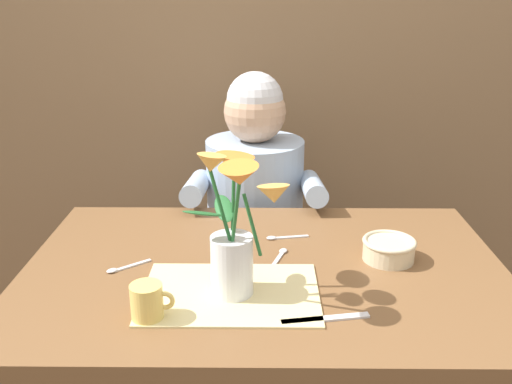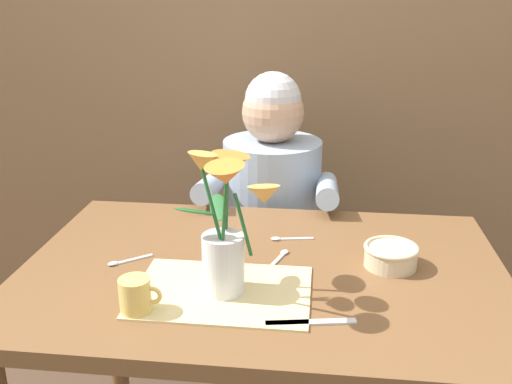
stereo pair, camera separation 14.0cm
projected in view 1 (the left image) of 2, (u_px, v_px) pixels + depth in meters
wood_panel_backdrop at (264, 26)px, 2.23m from camera, size 4.00×0.10×2.50m
dining_table at (265, 301)px, 1.45m from camera, size 1.20×0.80×0.74m
seated_person at (255, 232)px, 2.06m from camera, size 0.45×0.47×1.14m
striped_placemat at (231, 293)px, 1.29m from camera, size 0.40×0.28×0.00m
flower_vase at (235, 228)px, 1.24m from camera, size 0.24×0.27×0.34m
ceramic_bowl at (389, 249)px, 1.45m from camera, size 0.14×0.14×0.06m
dinner_knife at (325, 319)px, 1.19m from camera, size 0.19×0.05×0.00m
ceramic_mug at (148, 302)px, 1.18m from camera, size 0.09×0.07×0.08m
spoon_0 at (122, 268)px, 1.41m from camera, size 0.10×0.09×0.01m
spoon_1 at (280, 255)px, 1.47m from camera, size 0.05×0.12×0.01m
spoon_2 at (281, 237)px, 1.58m from camera, size 0.12×0.04×0.01m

